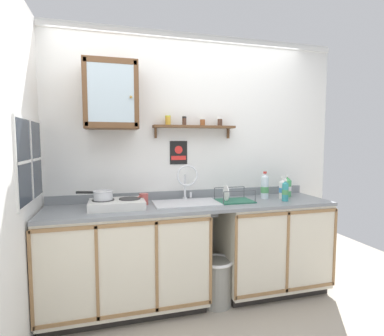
{
  "coord_description": "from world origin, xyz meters",
  "views": [
    {
      "loc": [
        -0.75,
        -2.34,
        1.5
      ],
      "look_at": [
        0.01,
        0.42,
        1.25
      ],
      "focal_mm": 28.2,
      "sensor_mm": 36.0,
      "label": 1
    }
  ],
  "objects_px": {
    "sink": "(186,203)",
    "trash_bin": "(216,281)",
    "saucepan": "(102,195)",
    "bottle_soda_green_2": "(287,187)",
    "warning_sign": "(179,153)",
    "bottle_detergent_teal_3": "(285,191)",
    "bottle_opaque_white_0": "(283,189)",
    "dish_rack": "(233,199)",
    "hot_plate_stove": "(117,204)",
    "bottle_water_clear_1": "(265,187)",
    "mug": "(143,199)",
    "wall_cabinet": "(111,96)"
  },
  "relations": [
    {
      "from": "sink",
      "to": "trash_bin",
      "type": "xyz_separation_m",
      "value": [
        0.24,
        -0.17,
        -0.71
      ]
    },
    {
      "from": "saucepan",
      "to": "trash_bin",
      "type": "distance_m",
      "value": 1.29
    },
    {
      "from": "bottle_soda_green_2",
      "to": "warning_sign",
      "type": "height_order",
      "value": "warning_sign"
    },
    {
      "from": "bottle_detergent_teal_3",
      "to": "warning_sign",
      "type": "bearing_deg",
      "value": 157.27
    },
    {
      "from": "bottle_opaque_white_0",
      "to": "trash_bin",
      "type": "bearing_deg",
      "value": -171.09
    },
    {
      "from": "dish_rack",
      "to": "sink",
      "type": "bearing_deg",
      "value": 174.25
    },
    {
      "from": "hot_plate_stove",
      "to": "bottle_detergent_teal_3",
      "type": "relative_size",
      "value": 2.18
    },
    {
      "from": "dish_rack",
      "to": "saucepan",
      "type": "bearing_deg",
      "value": 178.18
    },
    {
      "from": "warning_sign",
      "to": "bottle_opaque_white_0",
      "type": "bearing_deg",
      "value": -16.71
    },
    {
      "from": "warning_sign",
      "to": "trash_bin",
      "type": "bearing_deg",
      "value": -58.49
    },
    {
      "from": "hot_plate_stove",
      "to": "dish_rack",
      "type": "relative_size",
      "value": 1.37
    },
    {
      "from": "bottle_water_clear_1",
      "to": "mug",
      "type": "height_order",
      "value": "bottle_water_clear_1"
    },
    {
      "from": "sink",
      "to": "bottle_water_clear_1",
      "type": "relative_size",
      "value": 2.18
    },
    {
      "from": "dish_rack",
      "to": "warning_sign",
      "type": "height_order",
      "value": "warning_sign"
    },
    {
      "from": "bottle_water_clear_1",
      "to": "trash_bin",
      "type": "xyz_separation_m",
      "value": [
        -0.58,
        -0.19,
        -0.82
      ]
    },
    {
      "from": "trash_bin",
      "to": "wall_cabinet",
      "type": "bearing_deg",
      "value": 163.46
    },
    {
      "from": "sink",
      "to": "bottle_detergent_teal_3",
      "type": "distance_m",
      "value": 0.96
    },
    {
      "from": "mug",
      "to": "warning_sign",
      "type": "height_order",
      "value": "warning_sign"
    },
    {
      "from": "bottle_opaque_white_0",
      "to": "bottle_water_clear_1",
      "type": "height_order",
      "value": "bottle_water_clear_1"
    },
    {
      "from": "mug",
      "to": "bottle_detergent_teal_3",
      "type": "bearing_deg",
      "value": -8.38
    },
    {
      "from": "wall_cabinet",
      "to": "bottle_detergent_teal_3",
      "type": "bearing_deg",
      "value": -8.92
    },
    {
      "from": "bottle_opaque_white_0",
      "to": "bottle_detergent_teal_3",
      "type": "xyz_separation_m",
      "value": [
        -0.04,
        -0.1,
        -0.0
      ]
    },
    {
      "from": "bottle_opaque_white_0",
      "to": "bottle_soda_green_2",
      "type": "bearing_deg",
      "value": 41.91
    },
    {
      "from": "saucepan",
      "to": "bottle_opaque_white_0",
      "type": "xyz_separation_m",
      "value": [
        1.73,
        -0.04,
        -0.02
      ]
    },
    {
      "from": "saucepan",
      "to": "wall_cabinet",
      "type": "distance_m",
      "value": 0.87
    },
    {
      "from": "hot_plate_stove",
      "to": "mug",
      "type": "distance_m",
      "value": 0.25
    },
    {
      "from": "bottle_water_clear_1",
      "to": "bottle_opaque_white_0",
      "type": "bearing_deg",
      "value": -23.67
    },
    {
      "from": "bottle_soda_green_2",
      "to": "warning_sign",
      "type": "xyz_separation_m",
      "value": [
        -1.12,
        0.19,
        0.36
      ]
    },
    {
      "from": "hot_plate_stove",
      "to": "bottle_water_clear_1",
      "type": "bearing_deg",
      "value": 2.21
    },
    {
      "from": "sink",
      "to": "bottle_detergent_teal_3",
      "type": "height_order",
      "value": "sink"
    },
    {
      "from": "bottle_soda_green_2",
      "to": "bottle_detergent_teal_3",
      "type": "height_order",
      "value": "bottle_soda_green_2"
    },
    {
      "from": "bottle_detergent_teal_3",
      "to": "sink",
      "type": "bearing_deg",
      "value": 170.91
    },
    {
      "from": "saucepan",
      "to": "bottle_water_clear_1",
      "type": "height_order",
      "value": "bottle_water_clear_1"
    },
    {
      "from": "saucepan",
      "to": "dish_rack",
      "type": "height_order",
      "value": "dish_rack"
    },
    {
      "from": "hot_plate_stove",
      "to": "saucepan",
      "type": "bearing_deg",
      "value": 167.57
    },
    {
      "from": "bottle_water_clear_1",
      "to": "dish_rack",
      "type": "height_order",
      "value": "bottle_water_clear_1"
    },
    {
      "from": "bottle_water_clear_1",
      "to": "hot_plate_stove",
      "type": "bearing_deg",
      "value": -177.79
    },
    {
      "from": "sink",
      "to": "bottle_water_clear_1",
      "type": "bearing_deg",
      "value": 1.6
    },
    {
      "from": "hot_plate_stove",
      "to": "mug",
      "type": "height_order",
      "value": "mug"
    },
    {
      "from": "trash_bin",
      "to": "bottle_opaque_white_0",
      "type": "bearing_deg",
      "value": 8.91
    },
    {
      "from": "hot_plate_stove",
      "to": "dish_rack",
      "type": "xyz_separation_m",
      "value": [
        1.08,
        -0.01,
        -0.01
      ]
    },
    {
      "from": "bottle_water_clear_1",
      "to": "trash_bin",
      "type": "height_order",
      "value": "bottle_water_clear_1"
    },
    {
      "from": "warning_sign",
      "to": "wall_cabinet",
      "type": "bearing_deg",
      "value": -166.74
    },
    {
      "from": "bottle_water_clear_1",
      "to": "mug",
      "type": "bearing_deg",
      "value": 178.91
    },
    {
      "from": "sink",
      "to": "bottle_soda_green_2",
      "type": "bearing_deg",
      "value": 2.95
    },
    {
      "from": "hot_plate_stove",
      "to": "bottle_soda_green_2",
      "type": "bearing_deg",
      "value": 2.98
    },
    {
      "from": "mug",
      "to": "wall_cabinet",
      "type": "height_order",
      "value": "wall_cabinet"
    },
    {
      "from": "bottle_water_clear_1",
      "to": "wall_cabinet",
      "type": "height_order",
      "value": "wall_cabinet"
    },
    {
      "from": "wall_cabinet",
      "to": "sink",
      "type": "bearing_deg",
      "value": -8.69
    },
    {
      "from": "sink",
      "to": "saucepan",
      "type": "height_order",
      "value": "sink"
    }
  ]
}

